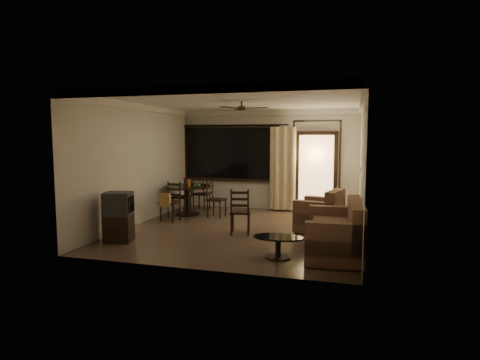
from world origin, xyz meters
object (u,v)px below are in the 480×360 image
(dining_chair_south, at_px, (170,209))
(dining_chair_north, at_px, (201,200))
(dining_table, at_px, (187,192))
(dining_chair_west, at_px, (182,203))
(armchair, at_px, (322,215))
(coffee_table, at_px, (278,244))
(tv_cabinet, at_px, (119,217))
(side_chair, at_px, (240,220))
(dining_chair_east, at_px, (216,206))
(sofa, at_px, (338,234))

(dining_chair_south, distance_m, dining_chair_north, 1.64)
(dining_table, relative_size, dining_chair_north, 1.30)
(dining_chair_west, xyz_separation_m, dining_chair_south, (0.10, -0.94, 0.02))
(dining_chair_west, relative_size, armchair, 0.89)
(dining_table, relative_size, coffee_table, 1.46)
(dining_table, bearing_deg, tv_cabinet, -93.94)
(side_chair, bearing_deg, dining_chair_east, -66.79)
(dining_table, bearing_deg, armchair, -15.36)
(dining_chair_west, xyz_separation_m, dining_chair_north, (0.27, 0.69, 0.00))
(dining_chair_east, bearing_deg, armchair, -101.81)
(dining_chair_north, xyz_separation_m, side_chair, (1.83, -2.44, 0.01))
(side_chair, bearing_deg, dining_table, -52.39)
(tv_cabinet, bearing_deg, armchair, 11.92)
(dining_chair_south, height_order, side_chair, side_chair)
(side_chair, bearing_deg, tv_cabinet, 18.96)
(sofa, bearing_deg, dining_chair_north, 134.94)
(dining_table, relative_size, dining_chair_east, 1.30)
(tv_cabinet, height_order, side_chair, side_chair)
(dining_chair_south, bearing_deg, armchair, 4.26)
(dining_chair_east, xyz_separation_m, tv_cabinet, (-1.03, -2.81, 0.21))
(dining_chair_south, distance_m, armchair, 3.65)
(dining_table, relative_size, side_chair, 1.27)
(dining_table, height_order, armchair, dining_table)
(dining_chair_east, bearing_deg, dining_chair_west, 86.15)
(dining_chair_north, xyz_separation_m, tv_cabinet, (-0.28, -3.69, 0.21))
(armchair, relative_size, side_chair, 1.10)
(dining_table, distance_m, dining_chair_east, 0.90)
(armchair, relative_size, coffee_table, 1.26)
(dining_chair_north, distance_m, coffee_table, 4.89)
(dining_chair_east, relative_size, dining_chair_south, 1.00)
(dining_chair_south, bearing_deg, sofa, -18.05)
(dining_chair_north, bearing_deg, sofa, 144.46)
(sofa, xyz_separation_m, side_chair, (-2.05, 1.02, -0.08))
(tv_cabinet, height_order, armchair, tv_cabinet)
(tv_cabinet, bearing_deg, dining_chair_north, 70.33)
(tv_cabinet, relative_size, side_chair, 1.00)
(dining_chair_west, relative_size, coffee_table, 1.13)
(dining_table, relative_size, tv_cabinet, 1.27)
(dining_table, height_order, dining_chair_north, dining_table)
(dining_chair_west, relative_size, dining_chair_south, 1.00)
(dining_chair_west, height_order, dining_chair_east, same)
(dining_table, distance_m, dining_chair_south, 0.91)
(armchair, bearing_deg, dining_chair_east, 174.99)
(sofa, bearing_deg, tv_cabinet, 179.74)
(dining_chair_east, relative_size, dining_chair_north, 1.00)
(dining_chair_west, distance_m, tv_cabinet, 3.00)
(dining_table, height_order, dining_chair_east, dining_table)
(dining_chair_north, xyz_separation_m, armchair, (3.47, -1.76, 0.09))
(dining_chair_east, bearing_deg, dining_chair_south, 135.70)
(dining_table, relative_size, dining_chair_south, 1.30)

